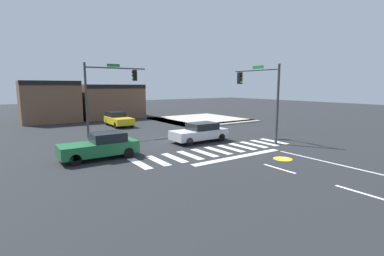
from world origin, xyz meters
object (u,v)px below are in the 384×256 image
at_px(traffic_signal_southeast, 260,89).
at_px(car_green, 101,146).
at_px(car_yellow, 118,119).
at_px(car_silver, 200,132).
at_px(traffic_signal_northwest, 108,86).

relative_size(traffic_signal_southeast, car_green, 1.33).
xyz_separation_m(car_green, car_yellow, (5.60, 12.76, 0.01)).
bearing_deg(car_silver, traffic_signal_southeast, 152.52).
relative_size(traffic_signal_northwest, car_yellow, 1.42).
bearing_deg(car_green, car_silver, -174.16).
distance_m(traffic_signal_southeast, car_green, 12.49).
distance_m(traffic_signal_southeast, car_silver, 5.74).
bearing_deg(traffic_signal_southeast, car_yellow, 24.27).
height_order(car_green, car_silver, car_green).
bearing_deg(car_silver, traffic_signal_northwest, -53.03).
height_order(traffic_signal_northwest, car_silver, traffic_signal_northwest).
distance_m(car_green, car_silver, 7.85).
bearing_deg(car_green, traffic_signal_southeast, 173.50).
height_order(traffic_signal_southeast, car_yellow, traffic_signal_southeast).
bearing_deg(car_yellow, car_green, -23.69).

